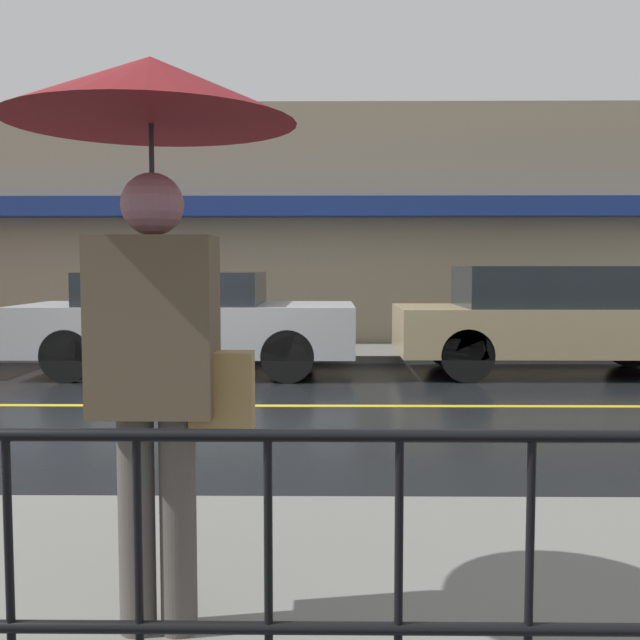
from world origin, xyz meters
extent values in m
plane|color=black|center=(0.00, 0.00, 0.00)|extent=(80.00, 80.00, 0.00)
cube|color=slate|center=(0.00, 4.63, 0.06)|extent=(28.00, 2.03, 0.12)
cube|color=gold|center=(0.00, 0.00, 0.00)|extent=(25.20, 0.12, 0.01)
cube|color=gray|center=(0.00, 5.79, 2.26)|extent=(28.00, 0.30, 4.52)
cube|color=navy|center=(0.00, 5.37, 2.60)|extent=(16.80, 0.55, 0.35)
cylinder|color=black|center=(0.88, -6.17, 0.60)|extent=(0.02, 0.02, 0.97)
cylinder|color=black|center=(1.24, -6.17, 0.60)|extent=(0.02, 0.02, 0.97)
cylinder|color=black|center=(1.59, -6.17, 0.60)|extent=(0.02, 0.02, 0.97)
cylinder|color=black|center=(1.94, -6.17, 0.60)|extent=(0.02, 0.02, 0.97)
cylinder|color=black|center=(2.29, -6.17, 0.60)|extent=(0.02, 0.02, 0.97)
cylinder|color=#4C4742|center=(1.01, -5.33, 0.55)|extent=(0.14, 0.14, 0.86)
cylinder|color=#4C4742|center=(1.17, -5.33, 0.55)|extent=(0.14, 0.14, 0.86)
cube|color=brown|center=(1.09, -5.33, 1.31)|extent=(0.46, 0.28, 0.68)
sphere|color=#A06B73|center=(1.09, -5.33, 1.77)|extent=(0.24, 0.24, 0.24)
cylinder|color=#262628|center=(1.09, -5.33, 1.69)|extent=(0.02, 0.02, 0.75)
cone|color=maroon|center=(1.09, -5.33, 2.19)|extent=(1.09, 1.09, 0.24)
cube|color=#9E7A47|center=(1.35, -5.33, 1.07)|extent=(0.24, 0.12, 0.30)
cube|color=#B2B5BA|center=(-0.25, 2.52, 0.65)|extent=(4.71, 1.93, 0.70)
cube|color=#1E2328|center=(-0.44, 2.52, 1.22)|extent=(2.45, 1.78, 0.46)
cylinder|color=black|center=(1.21, 3.38, 0.35)|extent=(0.71, 0.22, 0.71)
cylinder|color=black|center=(1.21, 1.66, 0.35)|extent=(0.71, 0.22, 0.71)
cylinder|color=black|center=(-1.71, 3.38, 0.35)|extent=(0.71, 0.22, 0.71)
cylinder|color=black|center=(-1.71, 1.66, 0.35)|extent=(0.71, 0.22, 0.71)
cube|color=tan|center=(4.98, 2.52, 0.63)|extent=(4.49, 1.79, 0.66)
cube|color=#1E2328|center=(4.80, 2.52, 1.25)|extent=(2.33, 1.65, 0.57)
cylinder|color=black|center=(6.37, 3.31, 0.36)|extent=(0.71, 0.22, 0.71)
cylinder|color=black|center=(3.59, 3.31, 0.36)|extent=(0.71, 0.22, 0.71)
cylinder|color=black|center=(3.59, 1.73, 0.36)|extent=(0.71, 0.22, 0.71)
camera|label=1|loc=(1.75, -8.14, 1.54)|focal=42.00mm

